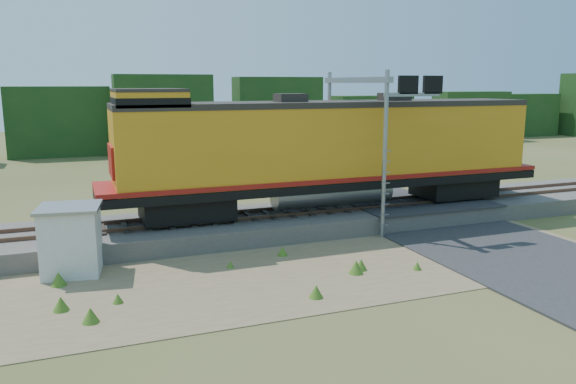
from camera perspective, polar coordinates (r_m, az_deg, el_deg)
name	(u,v)px	position (r m, az deg, el deg)	size (l,w,h in m)	color
ground	(345,269)	(20.83, 5.79, -7.77)	(140.00, 140.00, 0.00)	#475123
ballast	(286,221)	(25.99, -0.18, -2.99)	(70.00, 5.00, 0.80)	slate
rails	(286,211)	(25.88, -0.18, -1.96)	(70.00, 1.54, 0.16)	brown
dirt_shoulder	(289,271)	(20.48, 0.10, -8.00)	(26.00, 8.00, 0.03)	#8C7754
road	(485,242)	(25.19, 19.41, -4.82)	(7.00, 66.00, 0.86)	#38383A
tree_line_north	(169,121)	(56.39, -11.98, 7.09)	(130.00, 3.00, 6.50)	#173C15
weed_clumps	(253,280)	(19.66, -3.60, -8.89)	(15.00, 6.20, 0.56)	#466F1F
locomotive	(327,149)	(26.19, 3.98, 4.38)	(21.35, 3.26, 5.51)	black
shed	(71,240)	(21.31, -21.16, -4.54)	(2.36, 2.36, 2.47)	silver
signal_gantry	(369,111)	(26.26, 8.23, 8.13)	(2.87, 6.20, 7.24)	gray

